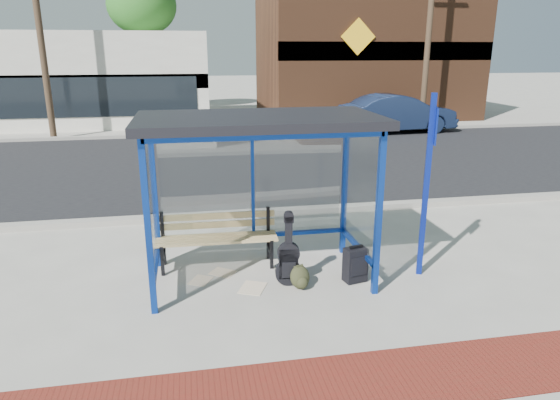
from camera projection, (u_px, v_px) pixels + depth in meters
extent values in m
plane|color=#B2ADA0|center=(261.00, 278.00, 7.45)|extent=(120.00, 120.00, 0.00)
cube|color=maroon|center=(298.00, 390.00, 5.00)|extent=(60.00, 1.00, 0.01)
cube|color=gray|center=(240.00, 214.00, 10.16)|extent=(60.00, 0.25, 0.12)
cube|color=black|center=(222.00, 163.00, 14.98)|extent=(60.00, 10.00, 0.00)
cube|color=gray|center=(213.00, 134.00, 19.76)|extent=(60.00, 0.25, 0.12)
cube|color=#B2ADA0|center=(210.00, 128.00, 21.56)|extent=(60.00, 4.00, 0.01)
cube|color=navy|center=(148.00, 229.00, 6.15)|extent=(0.08, 0.08, 2.30)
cube|color=navy|center=(379.00, 215.00, 6.67)|extent=(0.08, 0.08, 2.30)
cube|color=navy|center=(155.00, 196.00, 7.56)|extent=(0.08, 0.08, 2.30)
cube|color=navy|center=(345.00, 186.00, 8.08)|extent=(0.08, 0.08, 2.30)
cube|color=navy|center=(252.00, 120.00, 7.50)|extent=(3.00, 0.08, 0.08)
cube|color=navy|center=(267.00, 136.00, 6.09)|extent=(3.00, 0.08, 0.08)
cube|color=navy|center=(145.00, 130.00, 6.53)|extent=(0.08, 1.50, 0.08)
cube|color=navy|center=(364.00, 124.00, 7.05)|extent=(0.08, 1.50, 0.08)
cube|color=navy|center=(254.00, 236.00, 8.04)|extent=(3.00, 0.08, 0.06)
cube|color=navy|center=(156.00, 261.00, 7.07)|extent=(0.08, 1.50, 0.06)
cube|color=navy|center=(358.00, 246.00, 7.59)|extent=(0.08, 1.50, 0.06)
cube|color=navy|center=(253.00, 179.00, 7.76)|extent=(0.05, 0.05, 1.90)
cube|color=silver|center=(253.00, 181.00, 7.77)|extent=(2.84, 0.01, 1.82)
cube|color=silver|center=(151.00, 200.00, 6.81)|extent=(0.02, 1.34, 1.82)
cube|color=silver|center=(360.00, 189.00, 7.33)|extent=(0.02, 1.34, 1.82)
cube|color=black|center=(259.00, 120.00, 6.76)|extent=(3.30, 1.80, 0.12)
cube|color=silver|center=(2.00, 79.00, 22.24)|extent=(18.00, 6.00, 4.00)
cube|color=#59331E|center=(363.00, 51.00, 25.32)|extent=(10.00, 7.00, 6.40)
cube|color=black|center=(389.00, 51.00, 22.08)|extent=(10.00, 0.10, 0.80)
cube|color=yellow|center=(358.00, 37.00, 21.55)|extent=(1.56, 0.06, 1.56)
cylinder|color=#4C3826|center=(146.00, 64.00, 26.90)|extent=(0.36, 0.36, 5.00)
ellipsoid|color=#1F601B|center=(142.00, 5.00, 26.03)|extent=(3.60, 3.60, 3.06)
cylinder|color=#4C3826|center=(414.00, 63.00, 29.60)|extent=(0.36, 0.36, 5.00)
ellipsoid|color=#1F601B|center=(419.00, 9.00, 28.73)|extent=(3.60, 3.60, 3.06)
cylinder|color=#4C3826|center=(39.00, 28.00, 17.85)|extent=(0.24, 0.24, 8.00)
cylinder|color=#4C3826|center=(429.00, 31.00, 20.47)|extent=(0.24, 0.24, 8.00)
cube|color=black|center=(162.00, 261.00, 7.48)|extent=(0.05, 0.05, 0.47)
cube|color=black|center=(163.00, 238.00, 7.80)|extent=(0.05, 0.05, 0.88)
cube|color=black|center=(163.00, 256.00, 7.67)|extent=(0.06, 0.42, 0.05)
cube|color=black|center=(272.00, 254.00, 7.72)|extent=(0.05, 0.05, 0.47)
cube|color=black|center=(268.00, 233.00, 8.05)|extent=(0.05, 0.05, 0.88)
cube|color=black|center=(270.00, 249.00, 7.91)|extent=(0.06, 0.42, 0.05)
cube|color=#DCBE7F|center=(217.00, 243.00, 7.56)|extent=(1.87, 0.15, 0.04)
cube|color=#DCBE7F|center=(217.00, 240.00, 7.67)|extent=(1.87, 0.15, 0.04)
cube|color=#DCBE7F|center=(217.00, 237.00, 7.78)|extent=(1.87, 0.15, 0.04)
cube|color=#DCBE7F|center=(216.00, 235.00, 7.89)|extent=(1.87, 0.15, 0.04)
cube|color=#DCBE7F|center=(216.00, 225.00, 7.88)|extent=(1.87, 0.09, 0.10)
cube|color=#DCBE7F|center=(216.00, 216.00, 7.84)|extent=(1.87, 0.09, 0.10)
cylinder|color=black|center=(288.00, 272.00, 7.20)|extent=(0.39, 0.15, 0.38)
cylinder|color=black|center=(289.00, 253.00, 7.11)|extent=(0.33, 0.14, 0.32)
cube|color=black|center=(289.00, 263.00, 7.16)|extent=(0.28, 0.14, 0.46)
cube|color=black|center=(289.00, 233.00, 7.02)|extent=(0.11, 0.10, 0.46)
cube|color=black|center=(289.00, 219.00, 6.96)|extent=(0.15, 0.11, 0.09)
cube|color=black|center=(355.00, 265.00, 7.28)|extent=(0.36, 0.27, 0.51)
cylinder|color=black|center=(347.00, 281.00, 7.31)|extent=(0.09, 0.19, 0.05)
cylinder|color=black|center=(361.00, 278.00, 7.40)|extent=(0.09, 0.19, 0.05)
cube|color=black|center=(356.00, 247.00, 7.20)|extent=(0.21, 0.08, 0.04)
cube|color=black|center=(359.00, 267.00, 7.18)|extent=(0.26, 0.07, 0.28)
ellipsoid|color=#2A2B18|center=(300.00, 277.00, 7.11)|extent=(0.31, 0.24, 0.34)
ellipsoid|color=#2A2B18|center=(303.00, 283.00, 7.03)|extent=(0.18, 0.14, 0.17)
cube|color=#2A2B18|center=(300.00, 266.00, 7.08)|extent=(0.10, 0.05, 0.03)
cube|color=navy|center=(426.00, 188.00, 7.22)|extent=(0.10, 0.10, 2.71)
cube|color=navy|center=(435.00, 126.00, 6.95)|extent=(0.15, 0.32, 0.51)
cube|color=white|center=(201.00, 281.00, 7.37)|extent=(0.40, 0.43, 0.01)
cube|color=white|center=(253.00, 288.00, 7.14)|extent=(0.47, 0.52, 0.01)
cube|color=white|center=(223.00, 273.00, 7.63)|extent=(0.46, 0.44, 0.01)
imported|color=#192747|center=(398.00, 113.00, 20.36)|extent=(4.79, 1.98, 1.54)
cylinder|color=#AE0D0C|center=(441.00, 119.00, 22.17)|extent=(0.20, 0.20, 0.61)
sphere|color=#AE0D0C|center=(442.00, 112.00, 22.07)|extent=(0.22, 0.22, 0.22)
cylinder|color=#AE0D0C|center=(441.00, 117.00, 22.14)|extent=(0.34, 0.23, 0.10)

